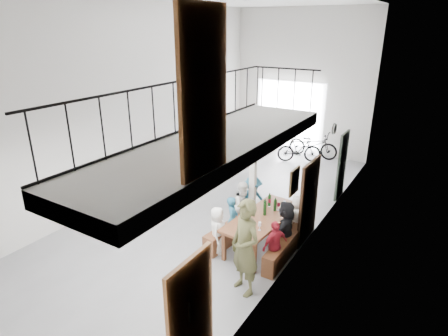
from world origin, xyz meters
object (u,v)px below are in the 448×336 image
Objects in this scene: bench_inner at (234,230)px; side_bench at (155,180)px; serving_counter at (255,135)px; host_standing at (245,248)px; tasting_table at (263,219)px; oak_barrel at (233,143)px; bicycle_near at (313,144)px.

side_bench is at bearing 166.26° from bench_inner.
host_standing is at bearing -54.50° from serving_counter.
tasting_table is 7.76m from serving_counter.
oak_barrel is at bearing 127.40° from bench_inner.
bench_inner is at bearing -59.24° from oak_barrel.
tasting_table is 6.78m from oak_barrel.
serving_counter is at bearing 77.47° from oak_barrel.
bicycle_near is at bearing 24.70° from oak_barrel.
host_standing is at bearing -31.07° from side_bench.
bench_inner is at bearing 150.87° from host_standing.
bicycle_near is at bearing 8.35° from serving_counter.
bicycle_near is (3.29, 5.42, 0.28)m from side_bench.
bicycle_near is at bearing 100.31° from bench_inner.
side_bench is at bearing 173.60° from host_standing.
oak_barrel is (-4.00, 5.46, -0.27)m from tasting_table.
oak_barrel is at bearing 146.68° from host_standing.
oak_barrel is 0.45× the size of host_standing.
host_standing is (4.40, -7.04, 0.53)m from oak_barrel.
bench_inner is at bearing -57.08° from serving_counter.
bicycle_near reaches higher than serving_counter.
oak_barrel is at bearing -93.05° from serving_counter.
bicycle_near is (2.84, 1.31, 0.08)m from oak_barrel.
oak_barrel is (-3.28, 5.50, 0.21)m from bench_inner.
side_bench is 0.84× the size of host_standing.
oak_barrel reaches higher than bench_inner.
serving_counter reaches higher than oak_barrel.
oak_barrel is 0.45× the size of bicycle_near.
bicycle_near reaches higher than side_bench.
host_standing is 0.99× the size of bicycle_near.
bicycle_near reaches higher than bench_inner.
bicycle_near is at bearing 125.28° from host_standing.
tasting_table is 4.67m from side_bench.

